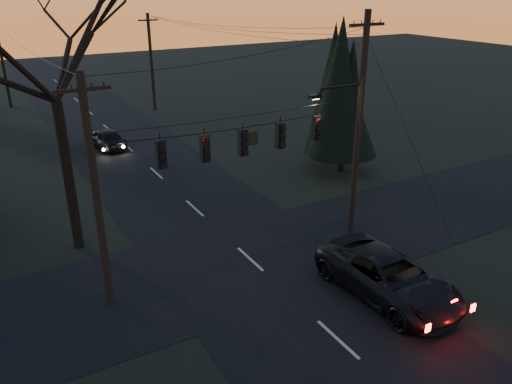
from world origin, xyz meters
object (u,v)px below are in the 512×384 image
utility_pole_far_l (11,107)px  evergreen_right (346,97)px  utility_pole_left (111,300)px  suv_near (388,277)px  utility_pole_right (350,230)px  utility_pole_far_r (155,110)px  sedan_oncoming_a (106,138)px  bare_tree_left (46,32)px

utility_pole_far_l → evergreen_right: evergreen_right is taller
utility_pole_left → suv_near: utility_pole_left is taller
utility_pole_right → utility_pole_far_r: bearing=90.0°
utility_pole_far_l → sedan_oncoming_a: bearing=-75.0°
utility_pole_far_l → bare_tree_left: (-0.13, -31.15, 9.24)m
utility_pole_right → utility_pole_far_l: (-11.50, 36.00, 0.00)m
utility_pole_far_r → bare_tree_left: (-11.63, -23.15, 9.24)m
evergreen_right → suv_near: bearing=-121.5°
utility_pole_far_r → sedan_oncoming_a: bearing=-126.4°
utility_pole_far_l → bare_tree_left: bearing=-90.2°
sedan_oncoming_a → utility_pole_left: bearing=67.7°
utility_pole_left → sedan_oncoming_a: utility_pole_left is taller
bare_tree_left → suv_near: 15.90m
utility_pole_far_r → suv_near: (-2.30, -32.89, 0.83)m
utility_pole_far_l → suv_near: bearing=-77.3°
utility_pole_right → utility_pole_far_l: utility_pole_right is taller
utility_pole_right → suv_near: (-2.30, -4.89, 0.83)m
bare_tree_left → utility_pole_far_r: bearing=63.3°
suv_near → evergreen_right: bearing=55.7°
evergreen_right → sedan_oncoming_a: evergreen_right is taller
utility_pole_right → utility_pole_far_r: utility_pole_right is taller
utility_pole_far_r → utility_pole_right: bearing=-90.0°
utility_pole_far_r → utility_pole_far_l: 14.01m
utility_pole_right → utility_pole_left: bearing=180.0°
utility_pole_right → utility_pole_far_l: bearing=107.7°
evergreen_right → suv_near: (-7.12, -11.63, -3.82)m
utility_pole_far_r → suv_near: bearing=-94.0°
suv_near → sedan_oncoming_a: (-4.55, 23.59, -0.11)m
sedan_oncoming_a → utility_pole_right: bearing=101.8°
utility_pole_far_r → sedan_oncoming_a: size_ratio=2.00×
utility_pole_right → utility_pole_left: size_ratio=1.18×
bare_tree_left → evergreen_right: bearing=6.6°
utility_pole_right → evergreen_right: (4.82, 6.74, 4.65)m
utility_pole_left → utility_pole_far_l: (0.00, 36.00, 0.00)m
utility_pole_left → evergreen_right: bearing=22.5°
utility_pole_far_l → bare_tree_left: 32.49m
utility_pole_far_r → utility_pole_far_l: size_ratio=1.06×
utility_pole_left → utility_pole_far_l: utility_pole_left is taller
utility_pole_right → suv_near: 5.46m
utility_pole_far_l → evergreen_right: 33.82m
bare_tree_left → sedan_oncoming_a: 16.95m
utility_pole_far_r → evergreen_right: size_ratio=1.05×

